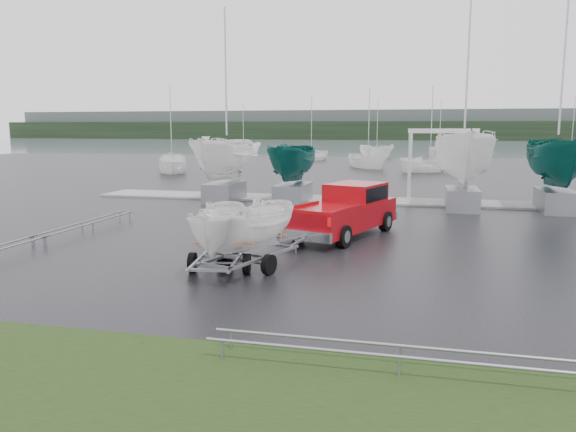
{
  "coord_description": "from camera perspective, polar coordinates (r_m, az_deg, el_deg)",
  "views": [
    {
      "loc": [
        4.29,
        -18.98,
        4.22
      ],
      "look_at": [
        -0.18,
        -0.56,
        1.2
      ],
      "focal_mm": 35.0,
      "sensor_mm": 36.0,
      "label": 1
    }
  ],
  "objects": [
    {
      "name": "keelboat_1",
      "position": [
        31.0,
        0.52,
        7.66
      ],
      "size": [
        2.21,
        3.2,
        6.96
      ],
      "color": "gray",
      "rests_on": "ground"
    },
    {
      "name": "moored_boat_2",
      "position": [
        55.04,
        14.2,
        4.38
      ],
      "size": [
        3.6,
        3.59,
        11.37
      ],
      "rotation": [
        0.0,
        0.0,
        2.21
      ],
      "color": "white",
      "rests_on": "ground"
    },
    {
      "name": "moored_boat_5",
      "position": [
        81.52,
        8.99,
        5.97
      ],
      "size": [
        3.97,
        3.98,
        11.72
      ],
      "rotation": [
        0.0,
        0.0,
        0.66
      ],
      "color": "white",
      "rests_on": "ground"
    },
    {
      "name": "moored_boat_0",
      "position": [
        53.72,
        -11.66,
        4.36
      ],
      "size": [
        3.47,
        3.5,
        11.43
      ],
      "rotation": [
        0.0,
        0.0,
        3.59
      ],
      "color": "white",
      "rests_on": "ground"
    },
    {
      "name": "mast_rack_0",
      "position": [
        24.3,
        -19.72,
        -0.65
      ],
      "size": [
        0.56,
        6.5,
        0.06
      ],
      "rotation": [
        0.0,
        0.0,
        1.57
      ],
      "color": "gray",
      "rests_on": "ground"
    },
    {
      "name": "ground_plane",
      "position": [
        19.91,
        0.9,
        -3.18
      ],
      "size": [
        120.0,
        120.0,
        0.0
      ],
      "primitive_type": "plane",
      "color": "black",
      "rests_on": "ground"
    },
    {
      "name": "moored_boat_1",
      "position": [
        58.88,
        8.12,
        4.85
      ],
      "size": [
        3.44,
        3.45,
        11.22
      ],
      "rotation": [
        0.0,
        0.0,
        0.65
      ],
      "color": "white",
      "rests_on": "ground"
    },
    {
      "name": "trailer_parked",
      "position": [
        16.3,
        -6.98,
        2.64
      ],
      "size": [
        1.85,
        3.74,
        4.43
      ],
      "rotation": [
        0.0,
        0.0,
        0.16
      ],
      "color": "gray",
      "rests_on": "ground"
    },
    {
      "name": "pickup_truck",
      "position": [
        22.14,
        6.06,
        0.73
      ],
      "size": [
        3.82,
        6.3,
        1.99
      ],
      "rotation": [
        0.0,
        0.0,
        -0.32
      ],
      "color": "#96080E",
      "rests_on": "ground"
    },
    {
      "name": "mast_rack_2",
      "position": [
        10.24,
        11.33,
        -13.32
      ],
      "size": [
        7.0,
        0.56,
        0.06
      ],
      "color": "gray",
      "rests_on": "ground"
    },
    {
      "name": "moored_boat_7",
      "position": [
        71.16,
        2.38,
        5.65
      ],
      "size": [
        3.0,
        3.01,
        10.84
      ],
      "rotation": [
        0.0,
        0.0,
        5.69
      ],
      "color": "white",
      "rests_on": "ground"
    },
    {
      "name": "dock",
      "position": [
        32.53,
        5.96,
        1.64
      ],
      "size": [
        30.0,
        3.0,
        0.12
      ],
      "primitive_type": "cube",
      "color": "#969691",
      "rests_on": "ground"
    },
    {
      "name": "lake",
      "position": [
        119.13,
        11.66,
        6.83
      ],
      "size": [
        300.0,
        300.0,
        0.0
      ],
      "primitive_type": "plane",
      "color": "gray",
      "rests_on": "ground"
    },
    {
      "name": "boat_hoist",
      "position": [
        32.02,
        15.0,
        5.97
      ],
      "size": [
        3.3,
        2.18,
        4.12
      ],
      "color": "silver",
      "rests_on": "ground"
    },
    {
      "name": "far_hill",
      "position": [
        197.02,
        12.55,
        9.06
      ],
      "size": [
        300.0,
        6.0,
        10.0
      ],
      "primitive_type": "cube",
      "color": "#4C5651",
      "rests_on": "ground"
    },
    {
      "name": "treeline",
      "position": [
        189.03,
        12.48,
        8.46
      ],
      "size": [
        300.0,
        8.0,
        6.0
      ],
      "primitive_type": "cube",
      "color": "black",
      "rests_on": "ground"
    },
    {
      "name": "grass_verge",
      "position": [
        9.99,
        -13.77,
        -16.18
      ],
      "size": [
        40.0,
        40.0,
        0.0
      ],
      "primitive_type": "plane",
      "color": "black",
      "rests_on": "ground"
    },
    {
      "name": "keelboat_0",
      "position": [
        31.93,
        -6.56,
        8.77
      ],
      "size": [
        2.57,
        3.2,
        10.75
      ],
      "color": "gray",
      "rests_on": "ground"
    },
    {
      "name": "keelboat_2",
      "position": [
        30.04,
        17.63,
        9.6
      ],
      "size": [
        2.97,
        3.2,
        11.16
      ],
      "color": "gray",
      "rests_on": "ground"
    },
    {
      "name": "keelboat_3",
      "position": [
        30.96,
        26.02,
        8.16
      ],
      "size": [
        2.65,
        3.2,
        10.83
      ],
      "color": "gray",
      "rests_on": "ground"
    },
    {
      "name": "moored_boat_6",
      "position": [
        79.13,
        15.08,
        5.68
      ],
      "size": [
        2.82,
        2.89,
        11.5
      ],
      "rotation": [
        0.0,
        0.0,
        0.07
      ],
      "color": "white",
      "rests_on": "ground"
    },
    {
      "name": "moored_boat_3",
      "position": [
        76.51,
        26.74,
        4.93
      ],
      "size": [
        3.89,
        3.91,
        11.69
      ],
      "rotation": [
        0.0,
        0.0,
        0.59
      ],
      "color": "white",
      "rests_on": "ground"
    },
    {
      "name": "trailer_hitched",
      "position": [
        16.42,
        -3.92,
        2.97
      ],
      "size": [
        2.26,
        3.79,
        4.56
      ],
      "rotation": [
        0.0,
        0.0,
        -0.32
      ],
      "color": "gray",
      "rests_on": "ground"
    },
    {
      "name": "moored_boat_4",
      "position": [
        91.41,
        -4.53,
        6.37
      ],
      "size": [
        3.71,
        3.73,
        11.52
      ],
      "rotation": [
        0.0,
        0.0,
        2.56
      ],
      "color": "white",
      "rests_on": "ground"
    }
  ]
}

